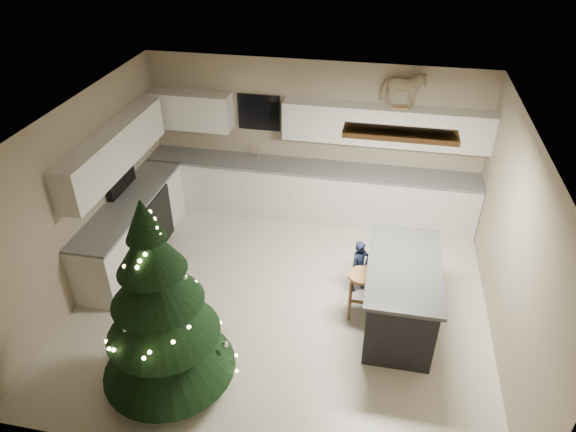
# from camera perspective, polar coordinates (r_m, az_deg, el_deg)

# --- Properties ---
(ground_plane) EXTENTS (5.50, 5.50, 0.00)m
(ground_plane) POSITION_cam_1_polar(r_m,az_deg,el_deg) (7.23, -0.54, -9.16)
(ground_plane) COLOR beige
(room_shell) EXTENTS (5.52, 5.02, 2.61)m
(room_shell) POSITION_cam_1_polar(r_m,az_deg,el_deg) (6.18, -0.41, 2.89)
(room_shell) COLOR gray
(room_shell) RESTS_ON ground_plane
(cabinetry) EXTENTS (5.50, 3.20, 2.00)m
(cabinetry) POSITION_cam_1_polar(r_m,az_deg,el_deg) (8.26, -4.47, 3.24)
(cabinetry) COLOR silver
(cabinetry) RESTS_ON ground_plane
(island) EXTENTS (0.90, 1.70, 0.95)m
(island) POSITION_cam_1_polar(r_m,az_deg,el_deg) (6.72, 12.38, -8.51)
(island) COLOR black
(island) RESTS_ON ground_plane
(bar_stool) EXTENTS (0.36, 0.36, 0.69)m
(bar_stool) POSITION_cam_1_polar(r_m,az_deg,el_deg) (6.73, 8.14, -7.54)
(bar_stool) COLOR olive
(bar_stool) RESTS_ON ground_plane
(christmas_tree) EXTENTS (1.54, 1.49, 2.46)m
(christmas_tree) POSITION_cam_1_polar(r_m,az_deg,el_deg) (5.69, -13.92, -10.73)
(christmas_tree) COLOR #3F2816
(christmas_tree) RESTS_ON ground_plane
(toddler) EXTENTS (0.35, 0.33, 0.80)m
(toddler) POSITION_cam_1_polar(r_m,az_deg,el_deg) (7.20, 7.97, -5.57)
(toddler) COLOR black
(toddler) RESTS_ON ground_plane
(rocking_horse) EXTENTS (0.66, 0.32, 0.57)m
(rocking_horse) POSITION_cam_1_polar(r_m,az_deg,el_deg) (7.98, 12.65, 13.62)
(rocking_horse) COLOR olive
(rocking_horse) RESTS_ON cabinetry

